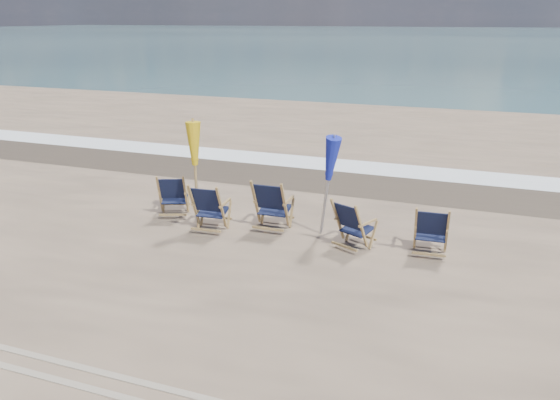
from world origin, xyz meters
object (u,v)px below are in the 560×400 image
(beach_chair_1, at_px, (221,209))
(beach_chair_4, at_px, (447,233))
(beach_chair_3, at_px, (361,229))
(umbrella_blue, at_px, (327,161))
(umbrella_yellow, at_px, (194,150))
(beach_chair_2, at_px, (285,207))
(beach_chair_0, at_px, (186,196))

(beach_chair_1, xyz_separation_m, beach_chair_4, (4.23, 0.31, -0.03))
(beach_chair_3, bearing_deg, umbrella_blue, -9.05)
(beach_chair_1, height_order, umbrella_blue, umbrella_blue)
(beach_chair_1, bearing_deg, umbrella_blue, -169.26)
(beach_chair_1, xyz_separation_m, umbrella_yellow, (-0.61, 0.15, 1.11))
(beach_chair_2, distance_m, beach_chair_3, 1.68)
(beach_chair_3, bearing_deg, umbrella_yellow, 22.30)
(beach_chair_1, distance_m, beach_chair_3, 2.77)
(beach_chair_2, height_order, beach_chair_4, beach_chair_2)
(beach_chair_4, relative_size, umbrella_yellow, 0.45)
(umbrella_blue, bearing_deg, beach_chair_1, -164.63)
(beach_chair_0, xyz_separation_m, beach_chair_4, (5.37, -0.31, -0.00))
(beach_chair_4, xyz_separation_m, umbrella_yellow, (-4.84, -0.15, 1.14))
(beach_chair_0, relative_size, beach_chair_4, 1.00)
(beach_chair_1, distance_m, umbrella_blue, 2.27)
(beach_chair_1, height_order, umbrella_yellow, umbrella_yellow)
(beach_chair_2, height_order, umbrella_blue, umbrella_blue)
(beach_chair_0, bearing_deg, umbrella_yellow, 116.61)
(beach_chair_1, relative_size, beach_chair_4, 1.07)
(beach_chair_2, distance_m, umbrella_yellow, 2.09)
(beach_chair_3, bearing_deg, beach_chair_4, -143.29)
(beach_chair_2, xyz_separation_m, umbrella_blue, (0.81, 0.08, 0.98))
(beach_chair_0, height_order, beach_chair_3, beach_chair_3)
(beach_chair_1, relative_size, umbrella_yellow, 0.48)
(beach_chair_1, bearing_deg, beach_chair_3, 175.36)
(beach_chair_0, height_order, beach_chair_1, beach_chair_1)
(beach_chair_2, relative_size, umbrella_yellow, 0.51)
(beach_chair_1, height_order, beach_chair_4, beach_chair_1)
(beach_chair_2, relative_size, beach_chair_4, 1.13)
(beach_chair_3, relative_size, umbrella_blue, 0.48)
(beach_chair_2, bearing_deg, umbrella_yellow, 8.75)
(beach_chair_0, bearing_deg, umbrella_blue, 156.73)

